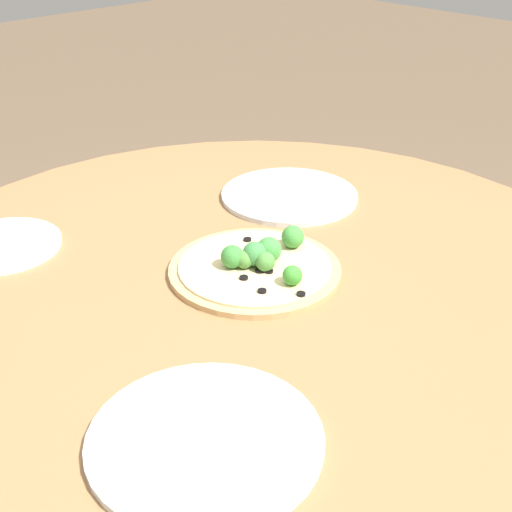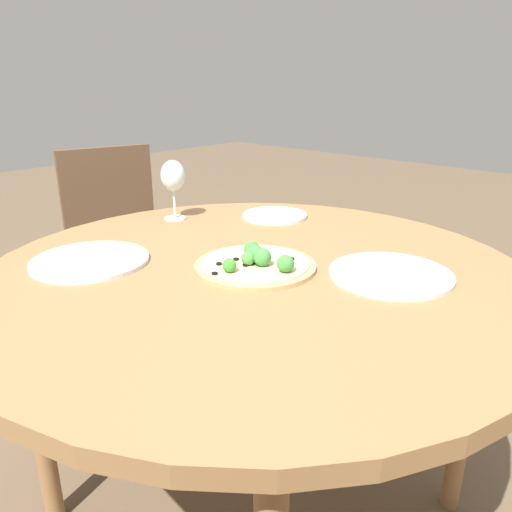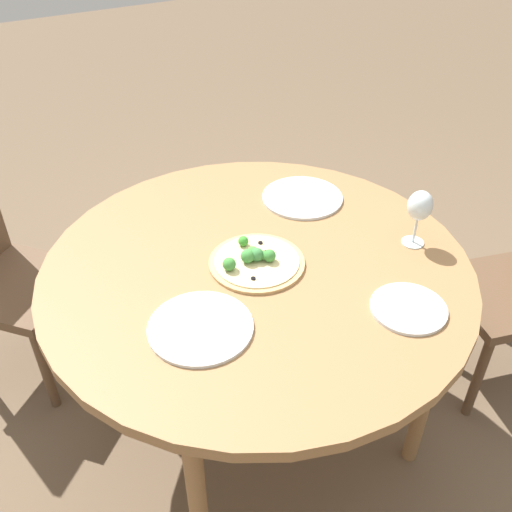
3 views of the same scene
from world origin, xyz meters
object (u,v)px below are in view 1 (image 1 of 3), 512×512
pizza (258,265)px  plate_far (289,195)px  plate_near (2,245)px  plate_side (205,440)px

pizza → plate_far: pizza is taller
plate_near → plate_side: size_ratio=0.74×
pizza → plate_near: (-0.26, 0.37, -0.01)m
plate_far → plate_side: (-0.58, -0.41, -0.00)m
pizza → plate_side: 0.40m
plate_far → plate_near: bearing=158.4°
plate_near → plate_side: 0.62m
plate_side → pizza: bearing=36.9°
pizza → plate_side: size_ratio=1.02×
plate_near → plate_side: bearing=-95.4°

